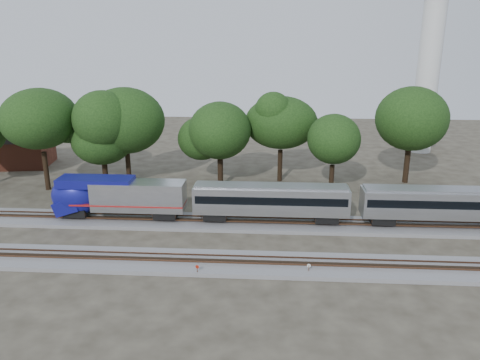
% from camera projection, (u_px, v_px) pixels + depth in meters
% --- Properties ---
extents(ground, '(160.00, 160.00, 0.00)m').
position_uv_depth(ground, '(194.00, 246.00, 48.05)').
color(ground, '#383328').
rests_on(ground, ground).
extents(track_far, '(160.00, 5.00, 0.73)m').
position_uv_depth(track_far, '(202.00, 222.00, 53.71)').
color(track_far, slate).
rests_on(track_far, ground).
extents(track_near, '(160.00, 5.00, 0.73)m').
position_uv_depth(track_near, '(187.00, 262.00, 44.17)').
color(track_near, slate).
rests_on(track_near, ground).
extents(train, '(90.04, 3.10, 4.58)m').
position_uv_depth(train, '(443.00, 203.00, 51.19)').
color(train, silver).
rests_on(train, ground).
extents(switch_stand_red, '(0.34, 0.15, 1.10)m').
position_uv_depth(switch_stand_red, '(197.00, 269.00, 41.79)').
color(switch_stand_red, '#512D19').
rests_on(switch_stand_red, ground).
extents(switch_stand_white, '(0.35, 0.06, 1.09)m').
position_uv_depth(switch_stand_white, '(309.00, 268.00, 42.03)').
color(switch_stand_white, '#512D19').
rests_on(switch_stand_white, ground).
extents(switch_lever, '(0.56, 0.42, 0.30)m').
position_uv_depth(switch_lever, '(240.00, 271.00, 42.66)').
color(switch_lever, '#512D19').
rests_on(switch_lever, ground).
extents(brick_building, '(12.37, 9.57, 5.44)m').
position_uv_depth(brick_building, '(14.00, 149.00, 77.36)').
color(brick_building, brown).
rests_on(brick_building, ground).
extents(tree_1, '(10.20, 10.20, 14.38)m').
position_uv_depth(tree_1, '(40.00, 119.00, 62.87)').
color(tree_1, black).
rests_on(tree_1, ground).
extents(tree_2, '(6.95, 6.95, 9.79)m').
position_uv_depth(tree_2, '(102.00, 140.00, 65.00)').
color(tree_2, black).
rests_on(tree_2, ground).
extents(tree_3, '(9.55, 9.55, 13.47)m').
position_uv_depth(tree_3, '(125.00, 121.00, 65.05)').
color(tree_3, black).
rests_on(tree_3, ground).
extents(tree_4, '(8.24, 8.24, 11.62)m').
position_uv_depth(tree_4, '(220.00, 130.00, 65.05)').
color(tree_4, black).
rests_on(tree_4, ground).
extents(tree_5, '(8.89, 8.89, 12.54)m').
position_uv_depth(tree_5, '(281.00, 123.00, 67.21)').
color(tree_5, black).
rests_on(tree_5, ground).
extents(tree_6, '(7.85, 7.85, 11.07)m').
position_uv_depth(tree_6, '(334.00, 139.00, 61.38)').
color(tree_6, black).
rests_on(tree_6, ground).
extents(tree_7, '(9.60, 9.60, 13.53)m').
position_uv_depth(tree_7, '(412.00, 119.00, 66.36)').
color(tree_7, black).
rests_on(tree_7, ground).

